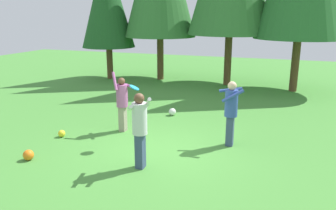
% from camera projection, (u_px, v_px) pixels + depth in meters
% --- Properties ---
extents(ground_plane, '(40.00, 40.00, 0.00)m').
position_uv_depth(ground_plane, '(158.00, 150.00, 8.85)').
color(ground_plane, '#478C38').
extents(person_thrower, '(0.67, 0.67, 1.81)m').
position_uv_depth(person_thrower, '(122.00, 100.00, 10.05)').
color(person_thrower, gray).
rests_on(person_thrower, ground_plane).
extents(person_catcher, '(0.71, 0.75, 1.77)m').
position_uv_depth(person_catcher, '(140.00, 124.00, 7.57)').
color(person_catcher, '#38476B').
rests_on(person_catcher, ground_plane).
extents(person_bystander, '(0.71, 0.64, 1.76)m').
position_uv_depth(person_bystander, '(231.00, 108.00, 8.90)').
color(person_bystander, '#38476B').
rests_on(person_bystander, ground_plane).
extents(frisbee, '(0.32, 0.33, 0.14)m').
position_uv_depth(frisbee, '(134.00, 88.00, 8.84)').
color(frisbee, '#2393D1').
extents(ball_orange, '(0.26, 0.26, 0.26)m').
position_uv_depth(ball_orange, '(28.00, 155.00, 8.22)').
color(ball_orange, orange).
rests_on(ball_orange, ground_plane).
extents(ball_yellow, '(0.21, 0.21, 0.21)m').
position_uv_depth(ball_yellow, '(62.00, 134.00, 9.76)').
color(ball_yellow, yellow).
rests_on(ball_yellow, ground_plane).
extents(ball_white, '(0.25, 0.25, 0.25)m').
position_uv_depth(ball_white, '(172.00, 112.00, 11.83)').
color(ball_white, white).
rests_on(ball_white, ground_plane).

